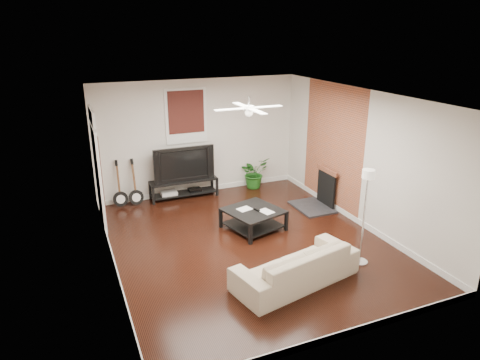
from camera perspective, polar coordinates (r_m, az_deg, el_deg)
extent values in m
cube|color=black|center=(8.47, 1.05, -8.20)|extent=(5.00, 6.00, 0.01)
cube|color=white|center=(7.59, 1.18, 10.89)|extent=(5.00, 6.00, 0.01)
cube|color=silver|center=(10.63, -5.43, 5.56)|extent=(5.00, 0.01, 2.80)
cube|color=silver|center=(5.52, 13.87, -8.36)|extent=(5.00, 0.01, 2.80)
cube|color=silver|center=(7.33, -17.08, -1.60)|extent=(0.01, 6.00, 2.80)
cube|color=silver|center=(9.17, 15.58, 2.70)|extent=(0.01, 6.00, 2.80)
cube|color=#AB5837|center=(9.94, 12.03, 4.25)|extent=(0.02, 2.20, 2.80)
cube|color=black|center=(10.06, 10.30, -1.07)|extent=(0.80, 1.10, 0.92)
cube|color=#38110F|center=(10.40, -7.07, 8.30)|extent=(1.00, 0.06, 1.30)
cube|color=white|center=(9.18, -18.07, 1.49)|extent=(0.08, 1.00, 2.50)
cube|color=black|center=(10.64, -7.35, -1.10)|extent=(1.63, 0.43, 0.46)
imported|color=black|center=(10.45, -7.53, 2.25)|extent=(1.46, 0.19, 0.84)
cube|color=black|center=(8.92, 1.75, -5.18)|extent=(1.25, 1.25, 0.43)
imported|color=#C5AD93|center=(7.18, 7.33, -10.98)|extent=(2.25, 1.26, 0.62)
imported|color=#1E5D1A|center=(11.17, 1.85, 0.95)|extent=(0.87, 0.82, 0.79)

